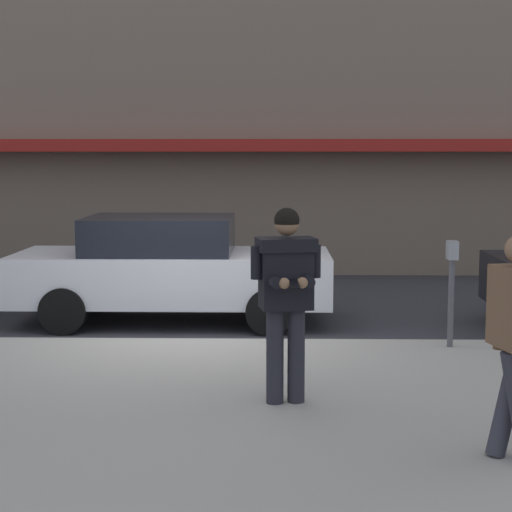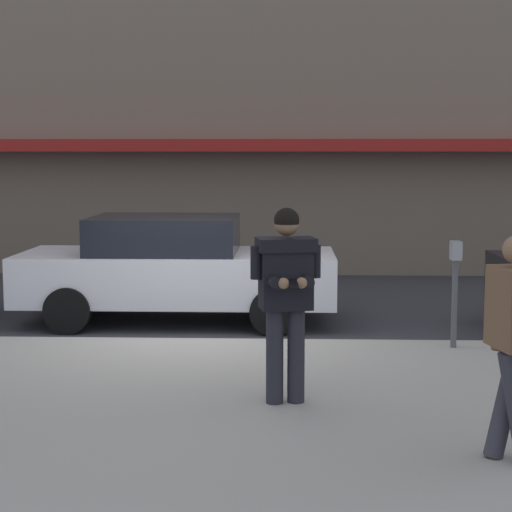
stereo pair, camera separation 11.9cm
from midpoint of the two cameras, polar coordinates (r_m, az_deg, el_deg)
The scene contains 6 objects.
ground_plane at distance 10.97m, azimuth -3.90°, elevation -5.98°, with size 80.00×80.00×0.00m, color #333338.
sidewalk at distance 8.14m, azimuth 1.08°, elevation -9.99°, with size 32.00×5.30×0.14m, color #A8A399.
curb_paint_line at distance 10.96m, azimuth 1.36°, elevation -5.96°, with size 28.00×0.12×0.01m, color silver.
parked_sedan_mid at distance 12.38m, azimuth -5.16°, elevation -0.81°, with size 4.51×1.94×1.54m.
man_texting_on_phone at distance 7.77m, azimuth 2.45°, elevation -1.87°, with size 0.64×0.63×1.81m.
parking_meter at distance 10.35m, azimuth 13.45°, elevation -1.46°, with size 0.12×0.18×1.27m.
Camera 2 is at (1.20, -10.64, 2.41)m, focal length 60.00 mm.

